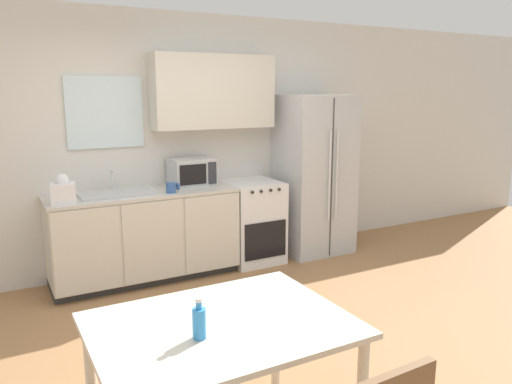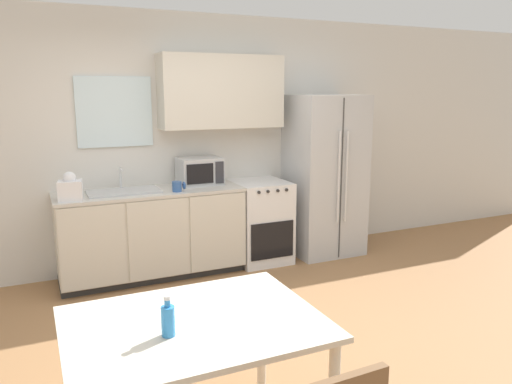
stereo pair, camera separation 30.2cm
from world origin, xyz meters
name	(u,v)px [view 1 (the left image)]	position (x,y,z in m)	size (l,w,h in m)	color
ground_plane	(244,341)	(0.00, 0.00, 0.00)	(12.00, 12.00, 0.00)	#9E7047
wall_back	(165,135)	(0.08, 1.95, 1.43)	(12.00, 0.38, 2.70)	silver
kitchen_counter	(145,235)	(-0.27, 1.64, 0.46)	(1.86, 0.64, 0.91)	#333333
oven_range	(252,221)	(0.95, 1.63, 0.45)	(0.58, 0.65, 0.91)	white
refrigerator	(314,175)	(1.77, 1.61, 0.92)	(0.80, 0.73, 1.85)	silver
kitchen_sink	(116,193)	(-0.53, 1.65, 0.92)	(0.70, 0.39, 0.23)	#B7BABC
microwave	(192,172)	(0.29, 1.75, 1.05)	(0.45, 0.36, 0.29)	#B7BABC
coffee_mug	(172,188)	(-0.03, 1.47, 0.96)	(0.13, 0.09, 0.10)	#335999
grocery_bag_0	(63,191)	(-1.04, 1.47, 1.02)	(0.23, 0.21, 0.27)	white
dining_table	(221,341)	(-0.68, -1.07, 0.68)	(1.25, 0.93, 0.77)	beige
drink_bottle	(199,322)	(-0.83, -1.16, 0.85)	(0.06, 0.06, 0.20)	#338CD8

